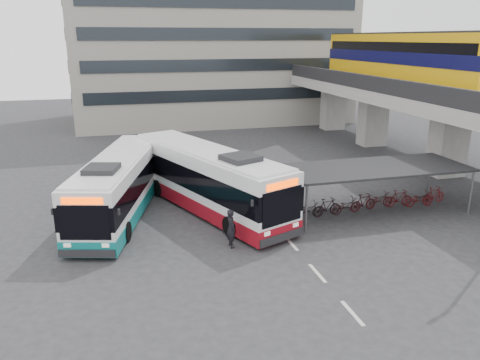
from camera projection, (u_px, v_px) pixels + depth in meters
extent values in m
plane|color=#28282B|center=(240.00, 249.00, 21.34)|extent=(120.00, 120.00, 0.00)
cube|color=gray|center=(448.00, 143.00, 32.23)|extent=(2.20, 1.60, 4.60)
cube|color=gray|center=(373.00, 120.00, 41.48)|extent=(2.20, 1.60, 4.60)
cube|color=gray|center=(333.00, 107.00, 48.88)|extent=(2.20, 1.60, 4.60)
cube|color=gray|center=(417.00, 96.00, 35.13)|extent=(8.00, 32.00, 0.90)
cube|color=black|center=(374.00, 84.00, 33.92)|extent=(0.35, 32.00, 1.10)
cube|color=black|center=(462.00, 81.00, 35.76)|extent=(0.35, 32.00, 1.10)
cube|color=#D89D0C|center=(403.00, 60.00, 36.57)|extent=(2.90, 20.00, 3.90)
cube|color=#090935|center=(403.00, 57.00, 36.51)|extent=(2.98, 20.02, 0.90)
cube|color=black|center=(404.00, 47.00, 36.28)|extent=(2.96, 19.20, 0.70)
cube|color=black|center=(405.00, 34.00, 36.00)|extent=(2.70, 19.60, 0.25)
cylinder|color=#595B60|center=(281.00, 187.00, 26.34)|extent=(0.12, 0.12, 2.40)
cylinder|color=#595B60|center=(429.00, 175.00, 28.69)|extent=(0.12, 0.12, 2.40)
cylinder|color=#595B60|center=(306.00, 209.00, 23.01)|extent=(0.12, 0.12, 2.40)
cylinder|color=#595B60|center=(471.00, 193.00, 25.36)|extent=(0.12, 0.12, 2.40)
cube|color=black|center=(376.00, 168.00, 25.47)|extent=(10.00, 4.00, 0.12)
imported|color=black|center=(307.00, 209.00, 25.09)|extent=(1.71, 0.60, 0.90)
imported|color=black|center=(326.00, 206.00, 25.35)|extent=(1.66, 0.47, 1.00)
imported|color=black|center=(345.00, 205.00, 25.65)|extent=(1.71, 0.60, 0.90)
imported|color=black|center=(364.00, 203.00, 25.91)|extent=(1.66, 0.47, 1.00)
imported|color=#350C0F|center=(382.00, 202.00, 26.21)|extent=(1.71, 0.60, 0.90)
imported|color=#3F0C0F|center=(400.00, 199.00, 26.47)|extent=(1.66, 0.47, 1.00)
imported|color=#490C0F|center=(418.00, 198.00, 26.77)|extent=(1.71, 0.60, 0.90)
imported|color=#540C0F|center=(435.00, 196.00, 27.03)|extent=(1.66, 0.47, 1.00)
cube|color=gray|center=(209.00, 8.00, 52.45)|extent=(30.00, 15.00, 25.00)
cube|color=beige|center=(352.00, 313.00, 16.41)|extent=(0.15, 1.60, 0.01)
cube|color=beige|center=(317.00, 273.00, 19.18)|extent=(0.15, 1.60, 0.01)
cube|color=beige|center=(291.00, 243.00, 21.95)|extent=(0.15, 1.60, 0.01)
cube|color=white|center=(207.00, 176.00, 25.97)|extent=(7.15, 12.57, 2.86)
cube|color=maroon|center=(207.00, 199.00, 26.36)|extent=(7.20, 12.62, 0.78)
cube|color=black|center=(207.00, 174.00, 25.93)|extent=(7.21, 12.61, 1.20)
cube|color=#F93F00|center=(283.00, 185.00, 20.88)|extent=(1.75, 0.77, 0.31)
cube|color=black|center=(241.00, 158.00, 23.10)|extent=(2.10, 2.14, 0.29)
cylinder|color=black|center=(231.00, 226.00, 22.60)|extent=(0.68, 1.08, 1.04)
cylinder|color=black|center=(194.00, 181.00, 29.76)|extent=(0.68, 1.08, 1.04)
cube|color=white|center=(120.00, 182.00, 25.26)|extent=(5.50, 11.93, 2.68)
cube|color=#0B6B6A|center=(122.00, 204.00, 25.63)|extent=(5.55, 11.98, 0.73)
cube|color=black|center=(120.00, 180.00, 25.23)|extent=(5.56, 11.96, 1.12)
cube|color=#F93F00|center=(82.00, 201.00, 19.38)|extent=(1.70, 0.54, 0.29)
cube|color=black|center=(102.00, 169.00, 22.01)|extent=(1.85, 1.90, 0.27)
cylinder|color=black|center=(77.00, 232.00, 22.07)|extent=(0.54, 1.02, 0.97)
cylinder|color=black|center=(154.00, 187.00, 28.76)|extent=(0.54, 1.02, 0.97)
imported|color=black|center=(231.00, 228.00, 21.36)|extent=(0.49, 0.70, 1.83)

